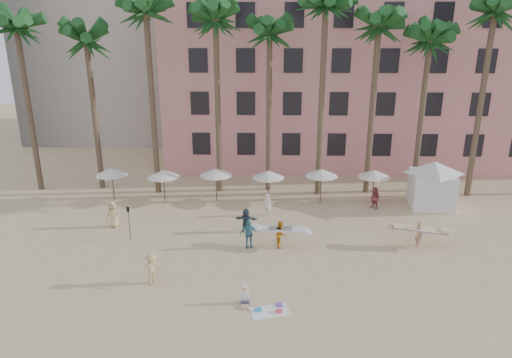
{
  "coord_description": "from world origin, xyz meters",
  "views": [
    {
      "loc": [
        -0.98,
        -20.44,
        12.71
      ],
      "look_at": [
        -1.75,
        6.0,
        4.0
      ],
      "focal_mm": 32.0,
      "sensor_mm": 36.0,
      "label": 1
    }
  ],
  "objects_px": {
    "pink_hotel": "(350,79)",
    "carrier_white": "(281,233)",
    "cabana": "(433,180)",
    "carrier_yellow": "(419,232)"
  },
  "relations": [
    {
      "from": "cabana",
      "to": "carrier_yellow",
      "type": "bearing_deg",
      "value": -113.49
    },
    {
      "from": "cabana",
      "to": "carrier_yellow",
      "type": "xyz_separation_m",
      "value": [
        -2.98,
        -6.85,
        -1.11
      ]
    },
    {
      "from": "pink_hotel",
      "to": "carrier_white",
      "type": "relative_size",
      "value": 10.79
    },
    {
      "from": "pink_hotel",
      "to": "carrier_yellow",
      "type": "relative_size",
      "value": 10.83
    },
    {
      "from": "pink_hotel",
      "to": "cabana",
      "type": "xyz_separation_m",
      "value": [
        4.2,
        -13.99,
        -5.93
      ]
    },
    {
      "from": "cabana",
      "to": "carrier_yellow",
      "type": "relative_size",
      "value": 1.53
    },
    {
      "from": "pink_hotel",
      "to": "carrier_white",
      "type": "xyz_separation_m",
      "value": [
        -7.22,
        -21.03,
        -7.1
      ]
    },
    {
      "from": "pink_hotel",
      "to": "carrier_white",
      "type": "distance_m",
      "value": 23.34
    },
    {
      "from": "pink_hotel",
      "to": "cabana",
      "type": "relative_size",
      "value": 7.07
    },
    {
      "from": "pink_hotel",
      "to": "cabana",
      "type": "bearing_deg",
      "value": -73.27
    }
  ]
}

